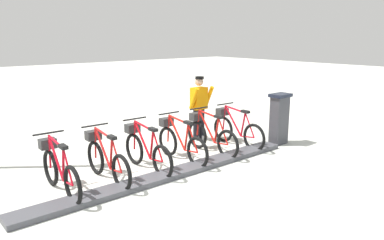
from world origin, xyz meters
name	(u,v)px	position (x,y,z in m)	size (l,w,h in m)	color
ground_plane	(172,176)	(0.00, 0.00, 0.00)	(60.00, 60.00, 0.00)	beige
dock_rail_base	(172,174)	(0.00, 0.00, 0.05)	(0.44, 6.09, 0.10)	#47474C
payment_kiosk	(279,118)	(0.05, -3.40, 0.67)	(0.36, 0.52, 1.28)	#38383D
bike_docked_0	(236,129)	(0.62, -2.45, 0.43)	(1.72, 0.54, 1.02)	black
bike_docked_1	(210,135)	(0.62, -1.57, 0.43)	(1.72, 0.54, 1.02)	black
bike_docked_2	(180,142)	(0.62, -0.68, 0.43)	(1.72, 0.54, 1.02)	black
bike_docked_3	(146,150)	(0.62, 0.20, 0.43)	(1.72, 0.54, 1.02)	black
bike_docked_4	(106,159)	(0.62, 1.08, 0.43)	(1.72, 0.54, 1.02)	black
bike_docked_5	(59,170)	(0.62, 1.96, 0.43)	(1.72, 0.54, 1.02)	black
worker_near_rack	(199,106)	(1.64, -2.13, 0.91)	(0.47, 0.63, 1.66)	white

